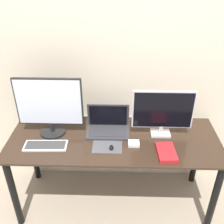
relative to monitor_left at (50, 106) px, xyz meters
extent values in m
cube|color=beige|center=(0.55, 0.34, 0.20)|extent=(7.00, 0.05, 2.50)
cube|color=#332319|center=(0.55, -0.08, -0.28)|extent=(1.84, 0.71, 0.02)
cylinder|color=black|center=(-0.31, -0.37, -0.67)|extent=(0.06, 0.06, 0.76)
cylinder|color=black|center=(1.41, -0.37, -0.67)|extent=(0.06, 0.06, 0.76)
cylinder|color=black|center=(-0.31, 0.22, -0.67)|extent=(0.06, 0.06, 0.76)
cylinder|color=black|center=(1.41, 0.22, -0.67)|extent=(0.06, 0.06, 0.76)
cylinder|color=black|center=(0.00, 0.00, -0.26)|extent=(0.23, 0.23, 0.02)
cylinder|color=black|center=(0.00, 0.00, -0.21)|extent=(0.04, 0.04, 0.09)
cube|color=black|center=(0.00, 0.00, 0.04)|extent=(0.57, 0.02, 0.44)
cube|color=silver|center=(0.00, -0.01, 0.04)|extent=(0.55, 0.01, 0.41)
cube|color=silver|center=(0.96, 0.00, -0.26)|extent=(0.17, 0.12, 0.02)
cylinder|color=silver|center=(0.96, 0.00, -0.22)|extent=(0.04, 0.04, 0.07)
cube|color=silver|center=(0.96, 0.00, -0.02)|extent=(0.52, 0.02, 0.35)
cube|color=black|center=(0.96, -0.01, -0.02)|extent=(0.50, 0.01, 0.33)
cube|color=#333338|center=(0.49, 0.00, -0.26)|extent=(0.38, 0.22, 0.02)
cube|color=#2D2D33|center=(0.49, -0.02, -0.25)|extent=(0.31, 0.12, 0.00)
cube|color=#333338|center=(0.49, 0.11, -0.15)|extent=(0.38, 0.01, 0.21)
cube|color=black|center=(0.49, 0.10, -0.15)|extent=(0.34, 0.00, 0.19)
cube|color=silver|center=(-0.02, -0.21, -0.27)|extent=(0.36, 0.15, 0.02)
cube|color=#383838|center=(-0.02, -0.21, -0.26)|extent=(0.33, 0.12, 0.00)
cube|color=#47474C|center=(0.50, -0.20, -0.27)|extent=(0.25, 0.17, 0.00)
ellipsoid|color=black|center=(0.53, -0.23, -0.25)|extent=(0.03, 0.06, 0.03)
cube|color=red|center=(0.98, -0.27, -0.26)|extent=(0.16, 0.24, 0.03)
cube|color=white|center=(0.98, -0.27, -0.26)|extent=(0.15, 0.23, 0.03)
cube|color=white|center=(0.72, -0.16, -0.26)|extent=(0.09, 0.08, 0.03)
camera|label=1|loc=(0.59, -1.92, 1.10)|focal=42.00mm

